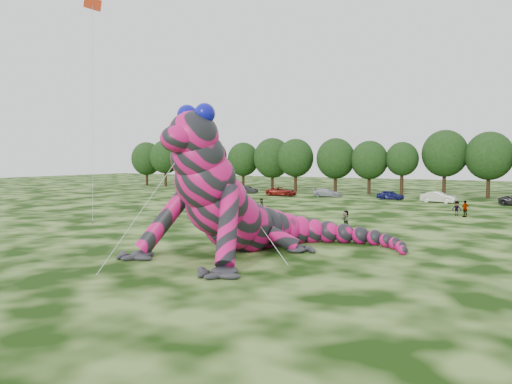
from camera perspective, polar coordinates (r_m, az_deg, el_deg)
The scene contains 27 objects.
ground at distance 32.24m, azimuth -9.23°, elevation -7.12°, with size 240.00×240.00×0.00m, color #16330A.
inflatable_gecko at distance 32.86m, azimuth -1.13°, elevation 1.34°, with size 15.72×18.67×9.33m, color #D00F65, non-canonical shape.
flying_kite at distance 45.44m, azimuth -18.17°, elevation 17.80°, with size 4.77×3.67×19.60m.
tree_0 at distance 112.12m, azimuth -12.38°, elevation 3.17°, with size 6.91×6.22×9.51m, color black, non-canonical shape.
tree_1 at distance 107.19m, azimuth -10.31°, elevation 3.25°, with size 6.74×6.07×9.81m, color black, non-canonical shape.
tree_2 at distance 104.46m, azimuth -7.80°, elevation 3.21°, with size 7.04×6.34×9.64m, color black, non-canonical shape.
tree_3 at distance 98.84m, azimuth -5.00°, elevation 3.13°, with size 5.81×5.23×9.44m, color black, non-canonical shape.
tree_4 at distance 96.98m, azimuth -1.47°, elevation 3.02°, with size 6.22×5.60×9.06m, color black, non-canonical shape.
tree_5 at distance 93.59m, azimuth 1.88°, elevation 3.21°, with size 7.16×6.44×9.80m, color black, non-canonical shape.
tree_6 at distance 89.58m, azimuth 4.54°, elevation 3.06°, with size 6.52×5.86×9.49m, color black, non-canonical shape.
tree_7 at distance 86.85m, azimuth 9.07°, elevation 2.99°, with size 6.68×6.01×9.48m, color black, non-canonical shape.
tree_8 at distance 85.21m, azimuth 12.82°, elevation 2.75°, with size 6.14×5.53×8.94m, color black, non-canonical shape.
tree_9 at distance 84.23m, azimuth 16.34°, elevation 2.58°, with size 5.27×4.74×8.68m, color black, non-canonical shape.
tree_10 at distance 84.27m, azimuth 20.75°, elevation 3.10°, with size 7.09×6.38×10.50m, color black, non-canonical shape.
tree_11 at distance 83.20m, azimuth 25.07°, elevation 2.83°, with size 7.01×6.31×10.07m, color black, non-canonical shape.
car_0 at distance 90.61m, azimuth -6.51°, elevation 0.48°, with size 1.57×3.90×1.33m, color white.
car_1 at distance 85.64m, azimuth -1.07°, elevation 0.28°, with size 1.34×3.85×1.27m, color black.
car_2 at distance 80.05m, azimuth 2.93°, elevation 0.06°, with size 2.31×5.00×1.39m, color maroon.
car_3 at distance 78.82m, azimuth 8.15°, elevation -0.07°, with size 1.83×4.50×1.31m, color #A8AEB1.
car_4 at distance 75.34m, azimuth 15.12°, elevation -0.34°, with size 1.58×3.94×1.34m, color #131650.
car_5 at distance 72.10m, azimuth 20.12°, elevation -0.57°, with size 1.59×4.57×1.51m, color silver.
spectator_2 at distance 56.62m, azimuth 21.96°, elevation -1.77°, with size 1.02×0.58×1.57m, color gray.
spectator_1 at distance 53.26m, azimuth 0.67°, elevation -1.70°, with size 0.87×0.68×1.79m, color gray.
spectator_4 at distance 69.99m, azimuth -5.14°, elevation -0.34°, with size 0.89×0.58×1.82m, color gray.
spectator_3 at distance 55.88m, azimuth 22.79°, elevation -1.78°, with size 1.01×0.42×1.73m, color gray.
spectator_0 at distance 55.85m, azimuth -4.56°, elevation -1.56°, with size 0.58×0.38×1.58m, color gray.
spectator_5 at distance 43.33m, azimuth 10.22°, elevation -3.17°, with size 1.54×0.49×1.67m, color gray.
Camera 1 is at (19.66, -24.79, 6.19)m, focal length 35.00 mm.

